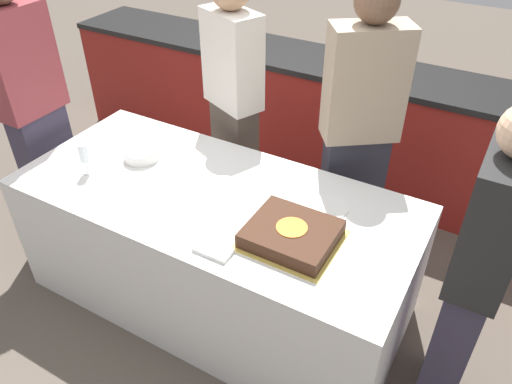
# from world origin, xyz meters

# --- Properties ---
(ground_plane) EXTENTS (14.00, 14.00, 0.00)m
(ground_plane) POSITION_xyz_m (0.00, 0.00, 0.00)
(ground_plane) COLOR brown
(back_counter) EXTENTS (4.40, 0.58, 0.92)m
(back_counter) POSITION_xyz_m (0.00, 1.54, 0.46)
(back_counter) COLOR maroon
(back_counter) RESTS_ON ground_plane
(dining_table) EXTENTS (2.08, 0.94, 0.76)m
(dining_table) POSITION_xyz_m (0.00, 0.00, 0.38)
(dining_table) COLOR silver
(dining_table) RESTS_ON ground_plane
(cake) EXTENTS (0.42, 0.38, 0.08)m
(cake) POSITION_xyz_m (0.50, -0.12, 0.80)
(cake) COLOR gold
(cake) RESTS_ON dining_table
(plate_stack) EXTENTS (0.19, 0.19, 0.06)m
(plate_stack) POSITION_xyz_m (-0.53, 0.08, 0.79)
(plate_stack) COLOR white
(plate_stack) RESTS_ON dining_table
(wine_glass) EXTENTS (0.06, 0.06, 0.17)m
(wine_glass) POSITION_xyz_m (-0.69, -0.18, 0.88)
(wine_glass) COLOR white
(wine_glass) RESTS_ON dining_table
(side_plate_near_cake) EXTENTS (0.19, 0.19, 0.00)m
(side_plate_near_cake) POSITION_xyz_m (0.56, 0.19, 0.76)
(side_plate_near_cake) COLOR white
(side_plate_near_cake) RESTS_ON dining_table
(utensil_pile) EXTENTS (0.17, 0.09, 0.02)m
(utensil_pile) POSITION_xyz_m (0.24, -0.36, 0.77)
(utensil_pile) COLOR white
(utensil_pile) RESTS_ON dining_table
(person_cutting_cake) EXTENTS (0.44, 0.40, 1.72)m
(person_cutting_cake) POSITION_xyz_m (0.50, 0.69, 0.90)
(person_cutting_cake) COLOR #282833
(person_cutting_cake) RESTS_ON ground_plane
(person_seated_left) EXTENTS (0.20, 0.38, 1.70)m
(person_seated_left) POSITION_xyz_m (-1.26, 0.00, 0.88)
(person_seated_left) COLOR #383347
(person_seated_left) RESTS_ON ground_plane
(person_seated_right) EXTENTS (0.20, 0.38, 1.56)m
(person_seated_right) POSITION_xyz_m (1.26, 0.00, 0.81)
(person_seated_right) COLOR #383347
(person_seated_right) RESTS_ON ground_plane
(person_standing_back) EXTENTS (0.42, 0.33, 1.67)m
(person_standing_back) POSITION_xyz_m (-0.30, 0.69, 0.88)
(person_standing_back) COLOR #4C4238
(person_standing_back) RESTS_ON ground_plane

